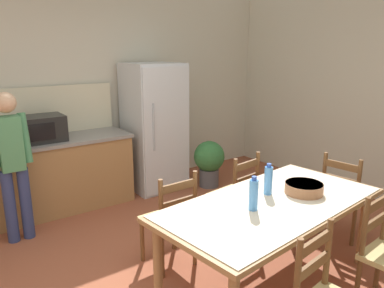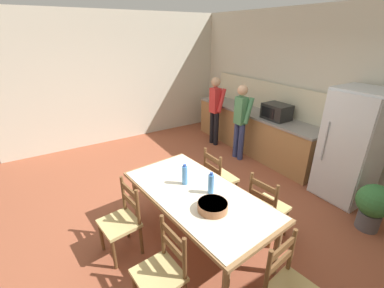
{
  "view_description": "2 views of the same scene",
  "coord_description": "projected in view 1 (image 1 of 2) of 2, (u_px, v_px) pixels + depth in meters",
  "views": [
    {
      "loc": [
        -1.47,
        -2.26,
        1.96
      ],
      "look_at": [
        0.35,
        0.28,
        1.15
      ],
      "focal_mm": 35.0,
      "sensor_mm": 36.0,
      "label": 1
    },
    {
      "loc": [
        2.79,
        -1.73,
        2.48
      ],
      "look_at": [
        0.1,
        -0.05,
        1.08
      ],
      "focal_mm": 24.0,
      "sensor_mm": 36.0,
      "label": 2
    }
  ],
  "objects": [
    {
      "name": "chair_side_far_left",
      "position": [
        170.0,
        220.0,
        3.38
      ],
      "size": [
        0.43,
        0.41,
        0.91
      ],
      "rotation": [
        0.0,
        0.0,
        3.17
      ],
      "color": "brown",
      "rests_on": "ground"
    },
    {
      "name": "potted_plant",
      "position": [
        209.0,
        160.0,
        5.35
      ],
      "size": [
        0.44,
        0.44,
        0.67
      ],
      "color": "#4C4C51",
      "rests_on": "ground"
    },
    {
      "name": "chair_side_far_right",
      "position": [
        236.0,
        195.0,
        3.95
      ],
      "size": [
        0.47,
        0.45,
        0.91
      ],
      "rotation": [
        0.0,
        0.0,
        3.28
      ],
      "color": "brown",
      "rests_on": "ground"
    },
    {
      "name": "bottle_near_centre",
      "position": [
        254.0,
        194.0,
        2.84
      ],
      "size": [
        0.07,
        0.07,
        0.27
      ],
      "color": "#4C8ED6",
      "rests_on": "dining_table"
    },
    {
      "name": "microwave",
      "position": [
        41.0,
        129.0,
        4.34
      ],
      "size": [
        0.5,
        0.39,
        0.3
      ],
      "color": "black",
      "rests_on": "kitchen_counter"
    },
    {
      "name": "person_at_counter",
      "position": [
        12.0,
        160.0,
        3.73
      ],
      "size": [
        0.39,
        0.27,
        1.55
      ],
      "rotation": [
        0.0,
        0.0,
        1.57
      ],
      "color": "navy",
      "rests_on": "ground"
    },
    {
      "name": "dining_table",
      "position": [
        272.0,
        210.0,
        3.04
      ],
      "size": [
        2.04,
        1.17,
        0.75
      ],
      "rotation": [
        0.0,
        0.0,
        0.11
      ],
      "color": "olive",
      "rests_on": "ground"
    },
    {
      "name": "bottle_off_centre",
      "position": [
        268.0,
        180.0,
        3.14
      ],
      "size": [
        0.07,
        0.07,
        0.27
      ],
      "color": "#4C8ED6",
      "rests_on": "dining_table"
    },
    {
      "name": "serving_bowl",
      "position": [
        304.0,
        188.0,
        3.18
      ],
      "size": [
        0.32,
        0.32,
        0.09
      ],
      "color": "#9E6642",
      "rests_on": "dining_table"
    },
    {
      "name": "wall_back",
      "position": [
        63.0,
        88.0,
        4.83
      ],
      "size": [
        6.52,
        0.12,
        2.9
      ],
      "primitive_type": "cube",
      "color": "beige",
      "rests_on": "ground"
    },
    {
      "name": "refrigerator",
      "position": [
        154.0,
        127.0,
        5.2
      ],
      "size": [
        0.72,
        0.73,
        1.75
      ],
      "color": "silver",
      "rests_on": "ground"
    },
    {
      "name": "chair_head_end",
      "position": [
        344.0,
        196.0,
        3.92
      ],
      "size": [
        0.45,
        0.47,
        0.91
      ],
      "rotation": [
        0.0,
        0.0,
        1.71
      ],
      "color": "brown",
      "rests_on": "ground"
    }
  ]
}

